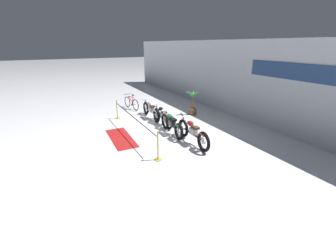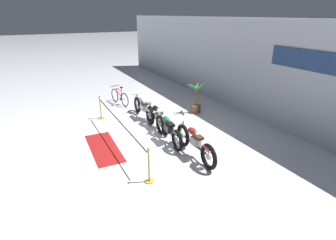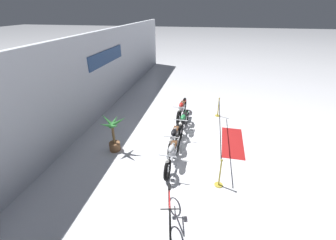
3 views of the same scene
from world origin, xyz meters
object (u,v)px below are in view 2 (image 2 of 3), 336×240
stanchion_mid_left (149,171)px  motorcycle_black_1 (157,117)px  motorcycle_red_3 (195,143)px  bicycle (120,97)px  motorcycle_silver_0 (143,108)px  floor_banner (104,148)px  motorcycle_green_2 (168,129)px  potted_palm_left_of_row (196,97)px  stanchion_far_left (110,116)px

stanchion_mid_left → motorcycle_black_1: bearing=151.3°
motorcycle_red_3 → bicycle: size_ratio=1.45×
motorcycle_silver_0 → floor_banner: bearing=-49.5°
motorcycle_green_2 → motorcycle_red_3: 1.37m
motorcycle_silver_0 → potted_palm_left_of_row: (0.46, 2.46, 0.28)m
motorcycle_green_2 → stanchion_far_left: 2.45m
motorcycle_green_2 → stanchion_mid_left: stanchion_mid_left is taller
motorcycle_silver_0 → stanchion_far_left: 1.85m
potted_palm_left_of_row → stanchion_mid_left: potted_palm_left_of_row is taller
motorcycle_silver_0 → stanchion_mid_left: size_ratio=2.28×
stanchion_mid_left → bicycle: bearing=168.9°
bicycle → floor_banner: size_ratio=0.67×
motorcycle_black_1 → motorcycle_silver_0: bearing=-174.2°
motorcycle_green_2 → stanchion_far_left: (-1.83, -1.61, 0.19)m
motorcycle_black_1 → stanchion_far_left: stanchion_far_left is taller
potted_palm_left_of_row → motorcycle_green_2: bearing=-50.5°
motorcycle_silver_0 → motorcycle_black_1: bearing=5.8°
potted_palm_left_of_row → floor_banner: size_ratio=0.63×
motorcycle_red_3 → stanchion_far_left: size_ratio=0.45×
motorcycle_black_1 → potted_palm_left_of_row: 2.48m
floor_banner → motorcycle_silver_0: bearing=132.2°
bicycle → motorcycle_red_3: bearing=4.7°
floor_banner → bicycle: bearing=157.3°
motorcycle_black_1 → motorcycle_green_2: bearing=-8.6°
bicycle → floor_banner: (4.39, -1.99, -0.37)m
motorcycle_black_1 → floor_banner: size_ratio=0.89×
motorcycle_green_2 → motorcycle_red_3: bearing=11.3°
motorcycle_black_1 → motorcycle_green_2: motorcycle_green_2 is taller
motorcycle_black_1 → motorcycle_green_2: 1.37m
motorcycle_black_1 → motorcycle_red_3: size_ratio=0.91×
motorcycle_red_3 → stanchion_mid_left: (0.62, -1.88, -0.13)m
motorcycle_silver_0 → floor_banner: size_ratio=0.96×
motorcycle_green_2 → motorcycle_red_3: size_ratio=0.92×
bicycle → potted_palm_left_of_row: size_ratio=1.07×
motorcycle_black_1 → stanchion_far_left: size_ratio=0.41×
bicycle → stanchion_mid_left: 7.06m
motorcycle_black_1 → floor_banner: (0.77, -2.44, -0.45)m
motorcycle_black_1 → potted_palm_left_of_row: potted_palm_left_of_row is taller
motorcycle_silver_0 → stanchion_far_left: size_ratio=0.45×
motorcycle_black_1 → bicycle: bicycle is taller
stanchion_mid_left → floor_banner: bearing=-166.1°
motorcycle_red_3 → floor_banner: 3.20m
motorcycle_red_3 → stanchion_mid_left: 1.99m
stanchion_far_left → floor_banner: bearing=-26.5°
bicycle → potted_palm_left_of_row: potted_palm_left_of_row is taller
stanchion_mid_left → motorcycle_silver_0: bearing=159.5°
motorcycle_black_1 → stanchion_mid_left: 3.79m
potted_palm_left_of_row → motorcycle_silver_0: bearing=-100.6°
stanchion_mid_left → floor_banner: 2.65m
motorcycle_red_3 → stanchion_far_left: stanchion_far_left is taller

